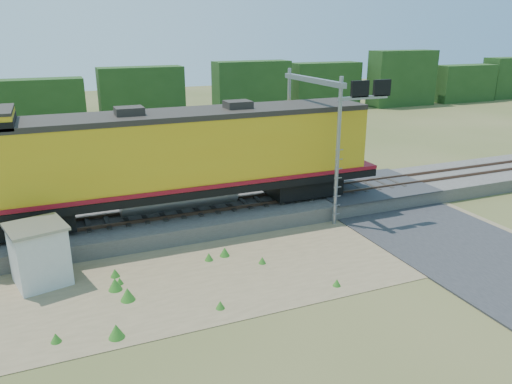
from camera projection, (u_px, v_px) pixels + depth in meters
name	position (u px, v px, depth m)	size (l,w,h in m)	color
ground	(312.00, 258.00, 22.31)	(140.00, 140.00, 0.00)	#475123
ballast	(259.00, 208.00, 27.45)	(70.00, 5.00, 0.80)	slate
rails	(259.00, 199.00, 27.30)	(70.00, 1.54, 0.16)	brown
dirt_shoulder	(266.00, 261.00, 22.01)	(26.00, 8.00, 0.03)	#8C7754
road	(425.00, 228.00, 25.51)	(7.00, 66.00, 0.86)	#38383A
tree_line_north	(145.00, 93.00, 54.66)	(130.00, 3.00, 6.50)	#1D3C16
weed_clumps	(238.00, 271.00, 21.12)	(15.00, 6.20, 0.56)	#327621
locomotive	(171.00, 157.00, 24.66)	(21.69, 3.31, 5.60)	black
shed	(39.00, 254.00, 19.77)	(2.56, 2.56, 2.51)	silver
signal_gantry	(325.00, 110.00, 26.48)	(3.02, 6.20, 7.61)	gray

